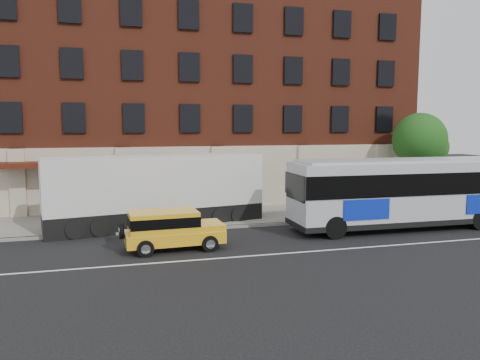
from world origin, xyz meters
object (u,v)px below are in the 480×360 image
object	(u,v)px
city_bus	(414,190)
yellow_suv	(170,227)
shipping_container	(157,192)
street_tree	(420,142)
sign_pole	(74,208)

from	to	relation	value
city_bus	yellow_suv	size ratio (longest dim) A/B	2.95
city_bus	shipping_container	bearing A→B (deg)	163.54
street_tree	yellow_suv	bearing A→B (deg)	-158.34
sign_pole	street_tree	bearing A→B (deg)	8.61
street_tree	city_bus	bearing A→B (deg)	-127.55
sign_pole	yellow_suv	world-z (taller)	sign_pole
yellow_suv	shipping_container	xyz separation A→B (m)	(-0.10, 5.01, 0.92)
city_bus	shipping_container	xyz separation A→B (m)	(-13.27, 3.92, -0.13)
street_tree	yellow_suv	distance (m)	19.40
yellow_suv	shipping_container	world-z (taller)	shipping_container
sign_pole	shipping_container	bearing A→B (deg)	17.26
sign_pole	yellow_suv	xyz separation A→B (m)	(4.29, -3.71, -0.45)
yellow_suv	shipping_container	size ratio (longest dim) A/B	0.39
sign_pole	city_bus	xyz separation A→B (m)	(17.46, -2.62, 0.60)
city_bus	yellow_suv	distance (m)	13.26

